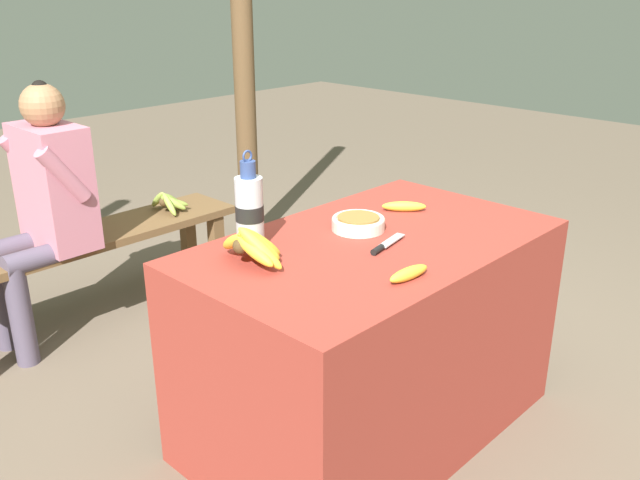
% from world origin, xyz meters
% --- Properties ---
extents(ground_plane, '(12.00, 12.00, 0.00)m').
position_xyz_m(ground_plane, '(0.00, 0.00, 0.00)').
color(ground_plane, brown).
extents(market_counter, '(1.22, 0.73, 0.70)m').
position_xyz_m(market_counter, '(0.00, 0.00, 0.35)').
color(market_counter, maroon).
rests_on(market_counter, ground_plane).
extents(banana_bunch_ripe, '(0.15, 0.26, 0.13)m').
position_xyz_m(banana_bunch_ripe, '(-0.39, 0.13, 0.76)').
color(banana_bunch_ripe, '#4C381E').
rests_on(banana_bunch_ripe, market_counter).
extents(serving_bowl, '(0.18, 0.18, 0.04)m').
position_xyz_m(serving_bowl, '(0.04, 0.10, 0.73)').
color(serving_bowl, silver).
rests_on(serving_bowl, market_counter).
extents(water_bottle, '(0.09, 0.09, 0.30)m').
position_xyz_m(water_bottle, '(-0.30, 0.24, 0.82)').
color(water_bottle, silver).
rests_on(water_bottle, market_counter).
extents(loose_banana_front, '(0.15, 0.05, 0.04)m').
position_xyz_m(loose_banana_front, '(-0.16, -0.26, 0.72)').
color(loose_banana_front, gold).
rests_on(loose_banana_front, market_counter).
extents(loose_banana_side, '(0.13, 0.14, 0.04)m').
position_xyz_m(loose_banana_side, '(0.29, 0.10, 0.72)').
color(loose_banana_side, gold).
rests_on(loose_banana_side, market_counter).
extents(knife, '(0.19, 0.06, 0.02)m').
position_xyz_m(knife, '(-0.04, -0.07, 0.71)').
color(knife, '#BCBCC1').
rests_on(knife, market_counter).
extents(wooden_bench, '(1.35, 0.32, 0.42)m').
position_xyz_m(wooden_bench, '(-0.23, 1.40, 0.35)').
color(wooden_bench, brown).
rests_on(wooden_bench, ground_plane).
extents(seated_vendor, '(0.40, 0.39, 1.11)m').
position_xyz_m(seated_vendor, '(-0.44, 1.37, 0.63)').
color(seated_vendor, '#564C60').
rests_on(seated_vendor, ground_plane).
extents(banana_bunch_green, '(0.15, 0.23, 0.11)m').
position_xyz_m(banana_bunch_green, '(0.16, 1.40, 0.48)').
color(banana_bunch_green, '#4C381E').
rests_on(banana_bunch_green, wooden_bench).
extents(support_post_far, '(0.12, 0.12, 2.34)m').
position_xyz_m(support_post_far, '(0.90, 1.68, 1.17)').
color(support_post_far, brown).
rests_on(support_post_far, ground_plane).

